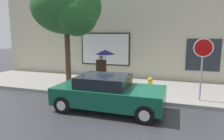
{
  "coord_description": "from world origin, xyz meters",
  "views": [
    {
      "loc": [
        2.09,
        -7.27,
        2.87
      ],
      "look_at": [
        -0.89,
        1.8,
        1.2
      ],
      "focal_mm": 33.29,
      "sensor_mm": 36.0,
      "label": 1
    }
  ],
  "objects_px": {
    "fire_hydrant": "(150,85)",
    "pedestrian_with_umbrella": "(104,58)",
    "street_tree": "(68,9)",
    "parked_car": "(108,93)",
    "stop_sign": "(203,57)"
  },
  "relations": [
    {
      "from": "pedestrian_with_umbrella",
      "to": "street_tree",
      "type": "height_order",
      "value": "street_tree"
    },
    {
      "from": "parked_car",
      "to": "stop_sign",
      "type": "bearing_deg",
      "value": 28.18
    },
    {
      "from": "parked_car",
      "to": "street_tree",
      "type": "relative_size",
      "value": 0.77
    },
    {
      "from": "street_tree",
      "to": "pedestrian_with_umbrella",
      "type": "bearing_deg",
      "value": 16.53
    },
    {
      "from": "parked_car",
      "to": "fire_hydrant",
      "type": "bearing_deg",
      "value": 61.37
    },
    {
      "from": "pedestrian_with_umbrella",
      "to": "street_tree",
      "type": "bearing_deg",
      "value": -163.47
    },
    {
      "from": "parked_car",
      "to": "street_tree",
      "type": "distance_m",
      "value": 4.84
    },
    {
      "from": "fire_hydrant",
      "to": "street_tree",
      "type": "relative_size",
      "value": 0.14
    },
    {
      "from": "fire_hydrant",
      "to": "stop_sign",
      "type": "xyz_separation_m",
      "value": [
        2.11,
        -0.5,
        1.44
      ]
    },
    {
      "from": "parked_car",
      "to": "pedestrian_with_umbrella",
      "type": "xyz_separation_m",
      "value": [
        -1.12,
        2.56,
        1.01
      ]
    },
    {
      "from": "parked_car",
      "to": "street_tree",
      "type": "height_order",
      "value": "street_tree"
    },
    {
      "from": "pedestrian_with_umbrella",
      "to": "stop_sign",
      "type": "relative_size",
      "value": 0.76
    },
    {
      "from": "parked_car",
      "to": "street_tree",
      "type": "xyz_separation_m",
      "value": [
        -2.76,
        2.07,
        3.4
      ]
    },
    {
      "from": "fire_hydrant",
      "to": "street_tree",
      "type": "bearing_deg",
      "value": -176.64
    },
    {
      "from": "fire_hydrant",
      "to": "pedestrian_with_umbrella",
      "type": "relative_size",
      "value": 0.38
    }
  ]
}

